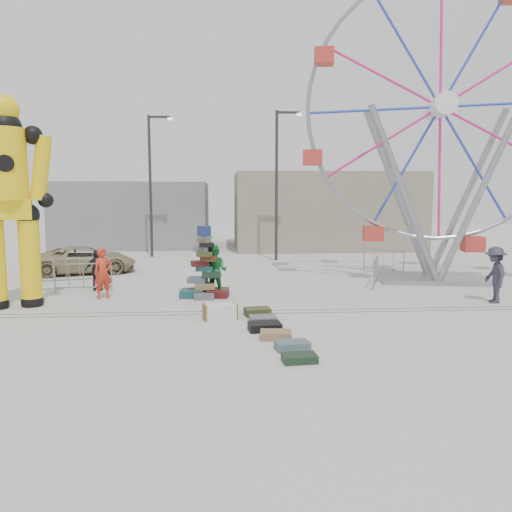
{
  "coord_description": "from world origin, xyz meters",
  "views": [
    {
      "loc": [
        0.04,
        -13.97,
        3.51
      ],
      "look_at": [
        1.15,
        2.17,
        1.55
      ],
      "focal_mm": 35.0,
      "sensor_mm": 36.0,
      "label": 1
    }
  ],
  "objects": [
    {
      "name": "steamer_trunk",
      "position": [
        -0.03,
        0.0,
        0.22
      ],
      "size": [
        1.02,
        0.73,
        0.43
      ],
      "primitive_type": "cube",
      "rotation": [
        0.0,
        0.0,
        0.22
      ],
      "color": "silver",
      "rests_on": "ground"
    },
    {
      "name": "row_case_3",
      "position": [
        1.35,
        -2.06,
        0.1
      ],
      "size": [
        0.81,
        0.57,
        0.2
      ],
      "primitive_type": "cube",
      "rotation": [
        0.0,
        0.0,
        -0.1
      ],
      "color": "#97714D",
      "rests_on": "ground"
    },
    {
      "name": "building_left",
      "position": [
        -6.0,
        22.0,
        2.2
      ],
      "size": [
        10.0,
        8.0,
        4.4
      ],
      "primitive_type": "cube",
      "color": "gray",
      "rests_on": "ground"
    },
    {
      "name": "suitcase_tower",
      "position": [
        -0.58,
        3.33,
        0.69
      ],
      "size": [
        1.73,
        1.55,
        2.48
      ],
      "rotation": [
        0.0,
        0.0,
        -0.05
      ],
      "color": "#1B4E52",
      "rests_on": "ground"
    },
    {
      "name": "parked_suv",
      "position": [
        -6.17,
        8.98,
        0.62
      ],
      "size": [
        4.84,
        3.14,
        1.24
      ],
      "primitive_type": "imported",
      "rotation": [
        0.0,
        0.0,
        1.83
      ],
      "color": "#91825D",
      "rests_on": "ground"
    },
    {
      "name": "crash_test_dummy",
      "position": [
        -6.51,
        2.0,
        3.57
      ],
      "size": [
        2.68,
        1.26,
        6.77
      ],
      "rotation": [
        0.0,
        0.0,
        0.31
      ],
      "color": "black",
      "rests_on": "ground"
    },
    {
      "name": "building_right",
      "position": [
        7.0,
        20.0,
        2.5
      ],
      "size": [
        12.0,
        8.0,
        5.0
      ],
      "primitive_type": "cube",
      "color": "gray",
      "rests_on": "ground"
    },
    {
      "name": "row_case_0",
      "position": [
        1.07,
        0.38,
        0.11
      ],
      "size": [
        0.82,
        0.64,
        0.23
      ],
      "primitive_type": "cube",
      "rotation": [
        0.0,
        0.0,
        0.17
      ],
      "color": "#3D4221",
      "rests_on": "ground"
    },
    {
      "name": "row_case_1",
      "position": [
        1.17,
        -0.41,
        0.09
      ],
      "size": [
        0.76,
        0.61,
        0.17
      ],
      "primitive_type": "cube",
      "rotation": [
        0.0,
        0.0,
        0.08
      ],
      "color": "slate",
      "rests_on": "ground"
    },
    {
      "name": "row_case_5",
      "position": [
        1.66,
        -3.82,
        0.09
      ],
      "size": [
        0.76,
        0.51,
        0.17
      ],
      "primitive_type": "cube",
      "rotation": [
        0.0,
        0.0,
        0.09
      ],
      "color": "#1B3120",
      "rests_on": "ground"
    },
    {
      "name": "track_line_far",
      "position": [
        0.0,
        1.0,
        0.0
      ],
      "size": [
        40.0,
        0.04,
        0.01
      ],
      "primitive_type": "cube",
      "color": "#47443F",
      "rests_on": "ground"
    },
    {
      "name": "pedestrian_black",
      "position": [
        -4.58,
        4.66,
        0.76
      ],
      "size": [
        0.92,
        0.45,
        1.52
      ],
      "primitive_type": "imported",
      "rotation": [
        0.0,
        0.0,
        3.05
      ],
      "color": "black",
      "rests_on": "ground"
    },
    {
      "name": "barricade_wheel_back",
      "position": [
        7.37,
        8.07,
        0.55
      ],
      "size": [
        1.44,
        1.53,
        1.1
      ],
      "primitive_type": null,
      "rotation": [
        0.0,
        0.0,
        -0.82
      ],
      "color": "gray",
      "rests_on": "ground"
    },
    {
      "name": "barricade_dummy_c",
      "position": [
        -5.03,
        4.41,
        0.55
      ],
      "size": [
        2.0,
        0.24,
        1.1
      ],
      "primitive_type": null,
      "rotation": [
        0.0,
        0.0,
        0.07
      ],
      "color": "gray",
      "rests_on": "ground"
    },
    {
      "name": "ground",
      "position": [
        0.0,
        0.0,
        0.0
      ],
      "size": [
        90.0,
        90.0,
        0.0
      ],
      "primitive_type": "plane",
      "color": "#9E9E99",
      "rests_on": "ground"
    },
    {
      "name": "barricade_dummy_b",
      "position": [
        -6.13,
        6.08,
        0.55
      ],
      "size": [
        1.96,
        0.59,
        1.1
      ],
      "primitive_type": null,
      "rotation": [
        0.0,
        0.0,
        0.25
      ],
      "color": "gray",
      "rests_on": "ground"
    },
    {
      "name": "lamp_post_right",
      "position": [
        3.09,
        13.0,
        4.48
      ],
      "size": [
        1.41,
        0.25,
        8.0
      ],
      "color": "#2D2D30",
      "rests_on": "ground"
    },
    {
      "name": "ferris_wheel",
      "position": [
        8.81,
        5.98,
        6.14
      ],
      "size": [
        10.61,
        3.36,
        12.46
      ],
      "rotation": [
        0.0,
        0.0,
        -0.17
      ],
      "color": "gray",
      "rests_on": "ground"
    },
    {
      "name": "barricade_wheel_front",
      "position": [
        6.05,
        4.95,
        0.55
      ],
      "size": [
        0.83,
        1.9,
        1.1
      ],
      "primitive_type": null,
      "rotation": [
        0.0,
        0.0,
        1.19
      ],
      "color": "gray",
      "rests_on": "ground"
    },
    {
      "name": "lamp_post_left",
      "position": [
        -3.91,
        15.0,
        4.48
      ],
      "size": [
        1.41,
        0.25,
        8.0
      ],
      "color": "#2D2D30",
      "rests_on": "ground"
    },
    {
      "name": "row_case_4",
      "position": [
        1.63,
        -2.97,
        0.1
      ],
      "size": [
        0.84,
        0.6,
        0.2
      ],
      "primitive_type": "cube",
      "rotation": [
        0.0,
        0.0,
        0.18
      ],
      "color": "#4D646E",
      "rests_on": "ground"
    },
    {
      "name": "pedestrian_grey",
      "position": [
        8.99,
        1.65,
        0.93
      ],
      "size": [
        0.86,
        1.29,
        1.86
      ],
      "primitive_type": "imported",
      "rotation": [
        0.0,
        0.0,
        -1.72
      ],
      "color": "#2A2B38",
      "rests_on": "ground"
    },
    {
      "name": "row_case_2",
      "position": [
        1.14,
        -1.28,
        0.11
      ],
      "size": [
        0.89,
        0.66,
        0.21
      ],
      "primitive_type": "cube",
      "rotation": [
        0.0,
        0.0,
        0.1
      ],
      "color": "black",
      "rests_on": "ground"
    },
    {
      "name": "pedestrian_red",
      "position": [
        -4.02,
        3.19,
        0.88
      ],
      "size": [
        0.77,
        0.69,
        1.76
      ],
      "primitive_type": "imported",
      "rotation": [
        0.0,
        0.0,
        0.55
      ],
      "color": "red",
      "rests_on": "ground"
    },
    {
      "name": "pedestrian_green",
      "position": [
        -0.2,
        3.37,
        0.9
      ],
      "size": [
        1.07,
        0.96,
        1.8
      ],
      "primitive_type": "imported",
      "rotation": [
        0.0,
        0.0,
        -0.39
      ],
      "color": "#1C7132",
      "rests_on": "ground"
    },
    {
      "name": "track_line_near",
      "position": [
        0.0,
        0.6,
        0.0
      ],
      "size": [
        40.0,
        0.04,
        0.01
      ],
      "primitive_type": "cube",
      "color": "#47443F",
      "rests_on": "ground"
    }
  ]
}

